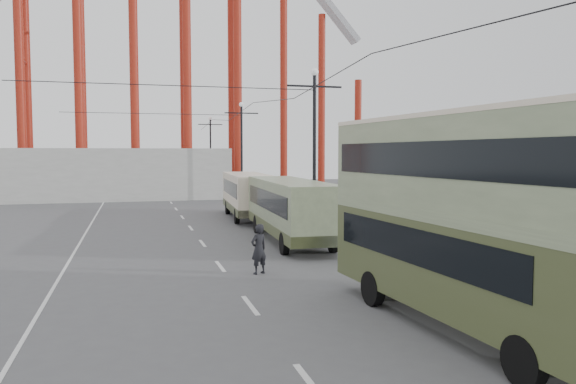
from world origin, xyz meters
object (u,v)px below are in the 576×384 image
object	(u,v)px
single_decker_green	(290,207)
single_decker_cream	(247,193)
double_decker_bus	(469,210)
pedestrian	(259,249)

from	to	relation	value
single_decker_green	single_decker_cream	xyz separation A→B (m)	(-0.08, 10.75, -0.03)
double_decker_bus	single_decker_cream	size ratio (longest dim) A/B	1.04
double_decker_bus	pedestrian	distance (m)	9.12
double_decker_bus	pedestrian	world-z (taller)	double_decker_bus
single_decker_green	pedestrian	xyz separation A→B (m)	(-3.27, -7.30, -0.83)
single_decker_green	pedestrian	world-z (taller)	single_decker_green
single_decker_green	single_decker_cream	distance (m)	10.75
single_decker_green	single_decker_cream	world-z (taller)	single_decker_green
double_decker_bus	single_decker_cream	distance (m)	26.15
single_decker_green	double_decker_bus	bearing A→B (deg)	-85.96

